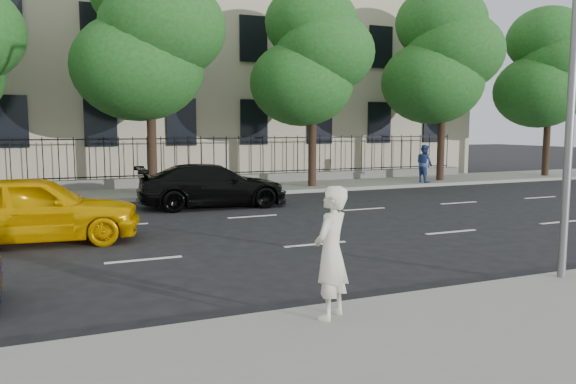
% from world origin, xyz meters
% --- Properties ---
extents(ground, '(120.00, 120.00, 0.00)m').
position_xyz_m(ground, '(0.00, 0.00, 0.00)').
color(ground, black).
rests_on(ground, ground).
extents(near_sidewalk, '(60.00, 4.00, 0.15)m').
position_xyz_m(near_sidewalk, '(0.00, -4.00, 0.07)').
color(near_sidewalk, gray).
rests_on(near_sidewalk, ground).
extents(far_sidewalk, '(60.00, 4.00, 0.15)m').
position_xyz_m(far_sidewalk, '(0.00, 14.00, 0.07)').
color(far_sidewalk, gray).
rests_on(far_sidewalk, ground).
extents(lane_markings, '(49.60, 4.62, 0.01)m').
position_xyz_m(lane_markings, '(0.00, 4.75, 0.01)').
color(lane_markings, silver).
rests_on(lane_markings, ground).
extents(masonry_building, '(34.60, 12.11, 18.50)m').
position_xyz_m(masonry_building, '(0.00, 22.95, 9.02)').
color(masonry_building, '#C0B798').
rests_on(masonry_building, ground).
extents(iron_fence, '(30.00, 0.50, 2.20)m').
position_xyz_m(iron_fence, '(0.00, 15.70, 0.65)').
color(iron_fence, slate).
rests_on(iron_fence, far_sidewalk).
extents(tree_c, '(5.89, 5.50, 9.80)m').
position_xyz_m(tree_c, '(-1.96, 13.36, 6.41)').
color(tree_c, '#382619').
rests_on(tree_c, far_sidewalk).
extents(tree_d, '(5.34, 4.94, 8.84)m').
position_xyz_m(tree_d, '(5.04, 13.36, 5.84)').
color(tree_d, '#382619').
rests_on(tree_d, far_sidewalk).
extents(tree_e, '(5.71, 5.31, 9.46)m').
position_xyz_m(tree_e, '(12.04, 13.36, 6.20)').
color(tree_e, '#382619').
rests_on(tree_e, far_sidewalk).
extents(tree_f, '(5.52, 5.12, 9.01)m').
position_xyz_m(tree_f, '(19.04, 13.36, 5.88)').
color(tree_f, '#382619').
rests_on(tree_f, far_sidewalk).
extents(yellow_taxi, '(5.05, 2.44, 1.66)m').
position_xyz_m(yellow_taxi, '(-6.14, 5.26, 0.83)').
color(yellow_taxi, '#EEAF00').
rests_on(yellow_taxi, ground).
extents(black_sedan, '(5.31, 2.45, 1.50)m').
position_xyz_m(black_sedan, '(-0.56, 9.52, 0.75)').
color(black_sedan, black).
rests_on(black_sedan, ground).
extents(woman_near, '(0.80, 0.76, 1.84)m').
position_xyz_m(woman_near, '(-2.22, -2.60, 1.07)').
color(woman_near, silver).
rests_on(woman_near, near_sidewalk).
extents(pedestrian_far, '(0.70, 0.89, 1.78)m').
position_xyz_m(pedestrian_far, '(10.62, 12.62, 1.04)').
color(pedestrian_far, navy).
rests_on(pedestrian_far, far_sidewalk).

